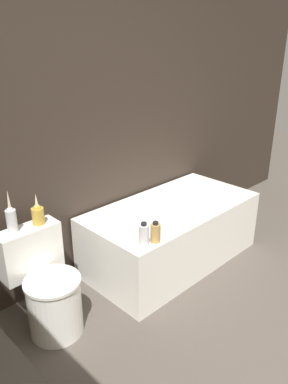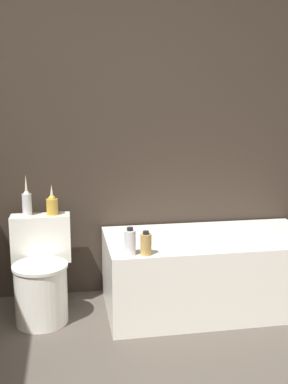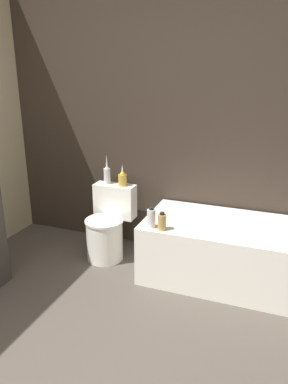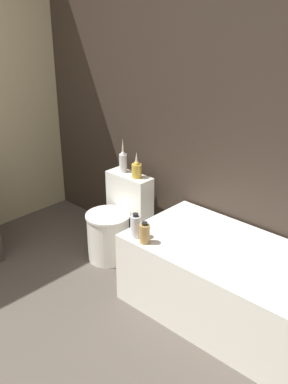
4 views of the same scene
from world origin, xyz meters
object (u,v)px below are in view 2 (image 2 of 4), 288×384
object	(u,v)px
vase_gold	(27,202)
shampoo_bottle_short	(146,244)
bathtub	(211,271)
vase_silver	(52,204)
toilet	(41,275)
shampoo_bottle_tall	(130,242)

from	to	relation	value
vase_gold	shampoo_bottle_short	distance (m)	0.93
bathtub	vase_silver	xyz separation A→B (m)	(-1.10, 0.20, 0.48)
vase_gold	vase_silver	size ratio (longest dim) A/B	1.34
shampoo_bottle_short	vase_gold	bearing A→B (deg)	144.43
bathtub	toilet	world-z (taller)	toilet
toilet	shampoo_bottle_tall	distance (m)	0.71
bathtub	shampoo_bottle_tall	bearing A→B (deg)	-154.26
toilet	vase_gold	bearing A→B (deg)	114.38
toilet	bathtub	bearing A→B (deg)	-1.26
vase_gold	shampoo_bottle_tall	distance (m)	0.84
toilet	shampoo_bottle_tall	world-z (taller)	shampoo_bottle_tall
bathtub	shampoo_bottle_tall	distance (m)	0.77
bathtub	shampoo_bottle_short	size ratio (longest dim) A/B	9.86
vase_silver	shampoo_bottle_short	bearing A→B (deg)	-41.99
shampoo_bottle_short	shampoo_bottle_tall	bearing A→B (deg)	171.73
shampoo_bottle_tall	vase_silver	bearing A→B (deg)	133.53
vase_gold	vase_silver	distance (m)	0.17
shampoo_bottle_tall	shampoo_bottle_short	xyz separation A→B (m)	(0.10, -0.01, -0.01)
toilet	shampoo_bottle_short	world-z (taller)	toilet
shampoo_bottle_tall	shampoo_bottle_short	size ratio (longest dim) A/B	1.16
vase_gold	bathtub	bearing A→B (deg)	-9.59
vase_gold	shampoo_bottle_short	bearing A→B (deg)	-35.57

